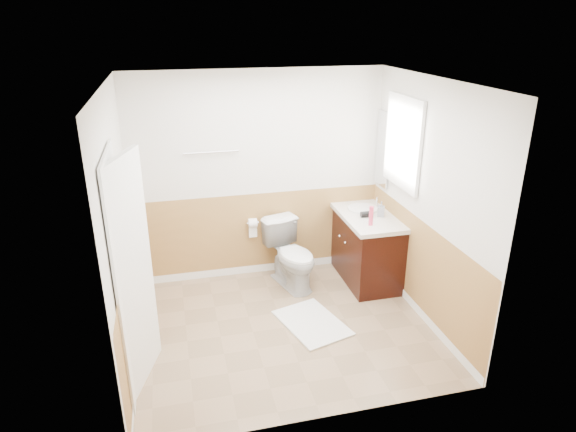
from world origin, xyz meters
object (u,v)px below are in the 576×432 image
object	(u,v)px
toilet	(292,255)
soap_dispenser	(381,209)
bath_mat	(312,323)
vanity_cabinet	(365,248)
lotion_bottle	(371,216)

from	to	relation	value
toilet	soap_dispenser	size ratio (longest dim) A/B	4.43
bath_mat	soap_dispenser	world-z (taller)	soap_dispenser
bath_mat	vanity_cabinet	xyz separation A→B (m)	(0.91, 0.83, 0.39)
toilet	vanity_cabinet	distance (m)	0.91
bath_mat	soap_dispenser	bearing A→B (deg)	34.97
bath_mat	soap_dispenser	xyz separation A→B (m)	(1.03, 0.72, 0.93)
lotion_bottle	soap_dispenser	xyz separation A→B (m)	(0.22, 0.23, -0.02)
toilet	bath_mat	bearing A→B (deg)	-106.06
toilet	lotion_bottle	world-z (taller)	lotion_bottle
vanity_cabinet	soap_dispenser	distance (m)	0.56
soap_dispenser	lotion_bottle	bearing A→B (deg)	-134.14
soap_dispenser	bath_mat	bearing A→B (deg)	-145.03
bath_mat	lotion_bottle	xyz separation A→B (m)	(0.81, 0.50, 0.95)
lotion_bottle	soap_dispenser	size ratio (longest dim) A/B	1.24
bath_mat	lotion_bottle	distance (m)	1.35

